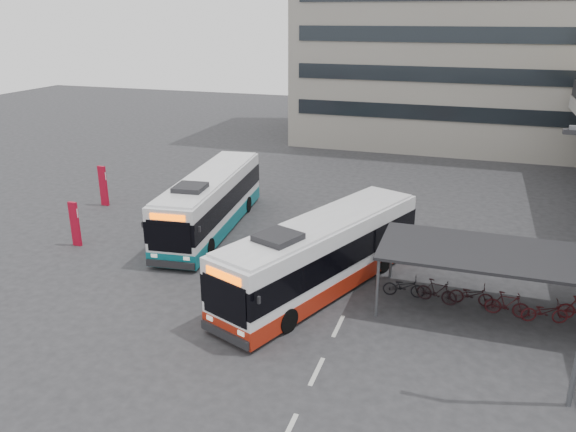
% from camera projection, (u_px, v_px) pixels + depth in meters
% --- Properties ---
extents(ground, '(120.00, 120.00, 0.00)m').
position_uv_depth(ground, '(276.00, 316.00, 21.83)').
color(ground, '#28282B').
rests_on(ground, ground).
extents(bike_shelter, '(10.00, 4.00, 2.54)m').
position_uv_depth(bike_shelter, '(510.00, 282.00, 21.52)').
color(bike_shelter, '#595B60').
rests_on(bike_shelter, ground).
extents(road_markings, '(0.15, 7.60, 0.01)m').
position_uv_depth(road_markings, '(317.00, 371.00, 18.41)').
color(road_markings, beige).
rests_on(road_markings, ground).
extents(bus_main, '(6.49, 11.41, 3.35)m').
position_uv_depth(bus_main, '(322.00, 255.00, 23.48)').
color(bus_main, white).
rests_on(bus_main, ground).
extents(bus_teal, '(3.65, 11.36, 3.30)m').
position_uv_depth(bus_teal, '(211.00, 202.00, 30.14)').
color(bus_teal, white).
rests_on(bus_teal, ground).
extents(pedestrian, '(0.60, 0.67, 1.55)m').
position_uv_depth(pedestrian, '(254.00, 277.00, 23.26)').
color(pedestrian, black).
rests_on(pedestrian, ground).
extents(sign_totem_mid, '(0.50, 0.15, 2.31)m').
position_uv_depth(sign_totem_mid, '(75.00, 223.00, 28.08)').
color(sign_totem_mid, '#A40A21').
rests_on(sign_totem_mid, ground).
extents(sign_totem_north, '(0.54, 0.19, 2.47)m').
position_uv_depth(sign_totem_north, '(103.00, 185.00, 34.04)').
color(sign_totem_north, '#A40A21').
rests_on(sign_totem_north, ground).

